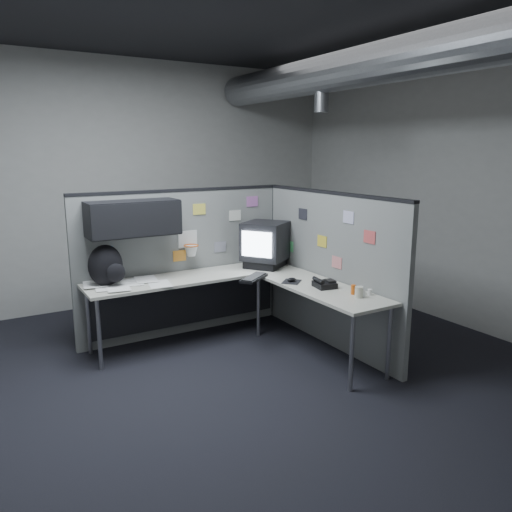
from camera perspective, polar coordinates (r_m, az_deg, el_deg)
room at (r=4.66m, az=5.18°, el=12.65°), size 5.62×5.62×3.22m
partition_back at (r=5.47m, az=-9.64°, el=0.84°), size 2.44×0.42×1.63m
partition_right at (r=5.31m, az=8.33°, el=-1.42°), size 0.07×2.23×1.63m
desk at (r=5.24m, az=-3.28°, el=-3.80°), size 2.31×2.11×0.73m
monitor at (r=5.67m, az=1.08°, el=1.40°), size 0.62×0.62×0.51m
keyboard at (r=5.16m, az=-0.24°, el=-2.51°), size 0.41×0.35×0.04m
mouse at (r=5.07m, az=4.08°, el=-2.81°), size 0.26×0.26×0.04m
phone at (r=4.90m, az=7.80°, el=-3.18°), size 0.22×0.23×0.10m
bottles at (r=4.70m, az=11.83°, el=-3.96°), size 0.17×0.17×0.09m
cup at (r=4.62m, az=11.68°, el=-4.06°), size 0.08×0.08×0.10m
papers at (r=5.12m, az=-14.60°, el=-3.11°), size 0.83×0.60×0.02m
backpack at (r=5.08m, az=-16.72°, el=-1.12°), size 0.37×0.33×0.41m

